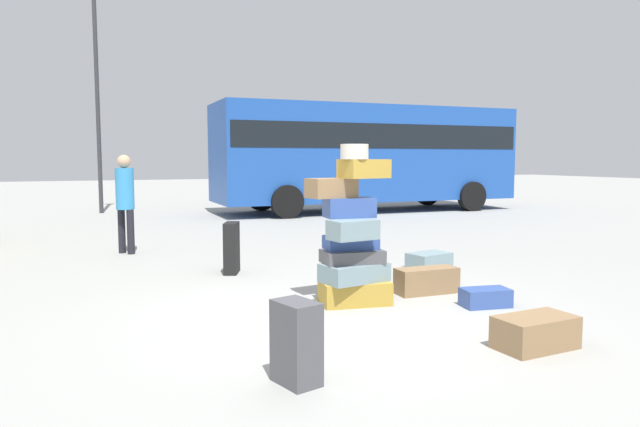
% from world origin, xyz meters
% --- Properties ---
extents(ground_plane, '(80.00, 80.00, 0.00)m').
position_xyz_m(ground_plane, '(0.00, 0.00, 0.00)').
color(ground_plane, '#9E9E99').
extents(suitcase_tower, '(0.91, 0.69, 1.75)m').
position_xyz_m(suitcase_tower, '(0.33, 0.29, 0.71)').
color(suitcase_tower, '#B28C33').
rests_on(suitcase_tower, ground).
extents(suitcase_navy_white_trunk, '(0.55, 0.36, 0.20)m').
position_xyz_m(suitcase_navy_white_trunk, '(1.60, -0.40, 0.10)').
color(suitcase_navy_white_trunk, '#334F99').
rests_on(suitcase_navy_white_trunk, ground).
extents(suitcase_brown_foreground_near, '(0.76, 0.31, 0.31)m').
position_xyz_m(suitcase_brown_foreground_near, '(1.36, 0.37, 0.15)').
color(suitcase_brown_foreground_near, olive).
rests_on(suitcase_brown_foreground_near, ground).
extents(suitcase_charcoal_right_side, '(0.31, 0.39, 0.60)m').
position_xyz_m(suitcase_charcoal_right_side, '(-1.03, -1.61, 0.30)').
color(suitcase_charcoal_right_side, '#4C4C51').
rests_on(suitcase_charcoal_right_side, ground).
extents(suitcase_slate_left_side, '(0.67, 0.52, 0.22)m').
position_xyz_m(suitcase_slate_left_side, '(2.28, 1.70, 0.11)').
color(suitcase_slate_left_side, gray).
rests_on(suitcase_slate_left_side, ground).
extents(suitcase_black_behind_tower, '(0.31, 0.43, 0.71)m').
position_xyz_m(suitcase_black_behind_tower, '(-0.49, 2.45, 0.36)').
color(suitcase_black_behind_tower, black).
rests_on(suitcase_black_behind_tower, ground).
extents(suitcase_brown_foreground_far, '(0.70, 0.42, 0.28)m').
position_xyz_m(suitcase_brown_foreground_far, '(1.09, -1.68, 0.14)').
color(suitcase_brown_foreground_far, olive).
rests_on(suitcase_brown_foreground_far, ground).
extents(person_bearded_onlooker, '(0.30, 0.30, 1.66)m').
position_xyz_m(person_bearded_onlooker, '(-1.71, 4.78, 0.98)').
color(person_bearded_onlooker, black).
rests_on(person_bearded_onlooker, ground).
extents(parked_bus, '(9.24, 2.85, 3.15)m').
position_xyz_m(parked_bus, '(5.71, 10.34, 1.83)').
color(parked_bus, '#1E4CA5').
rests_on(parked_bus, ground).
extents(lamp_post, '(0.36, 0.36, 7.05)m').
position_xyz_m(lamp_post, '(-1.84, 12.72, 4.51)').
color(lamp_post, '#333338').
rests_on(lamp_post, ground).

